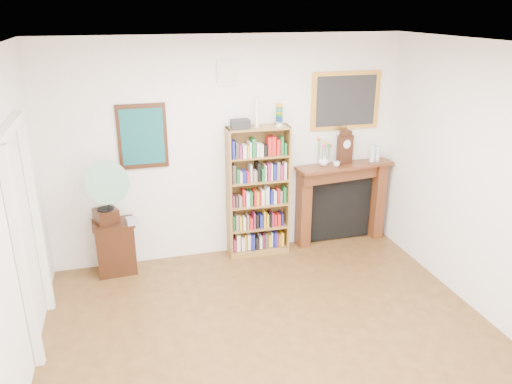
# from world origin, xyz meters

# --- Properties ---
(room) EXTENTS (4.51, 5.01, 2.81)m
(room) POSITION_xyz_m (0.00, 0.00, 1.40)
(room) COLOR #4F2F18
(room) RESTS_ON ground
(door_casing) EXTENTS (0.08, 1.02, 2.17)m
(door_casing) POSITION_xyz_m (-2.21, 1.20, 1.26)
(door_casing) COLOR white
(door_casing) RESTS_ON left_wall
(teal_poster) EXTENTS (0.58, 0.04, 0.78)m
(teal_poster) POSITION_xyz_m (-1.05, 2.48, 1.65)
(teal_poster) COLOR black
(teal_poster) RESTS_ON back_wall
(small_picture) EXTENTS (0.26, 0.04, 0.30)m
(small_picture) POSITION_xyz_m (0.00, 2.48, 2.35)
(small_picture) COLOR white
(small_picture) RESTS_ON back_wall
(gilt_painting) EXTENTS (0.95, 0.04, 0.75)m
(gilt_painting) POSITION_xyz_m (1.55, 2.48, 1.95)
(gilt_painting) COLOR gold
(gilt_painting) RESTS_ON back_wall
(bookshelf) EXTENTS (0.79, 0.30, 1.97)m
(bookshelf) POSITION_xyz_m (0.34, 2.34, 0.95)
(bookshelf) COLOR brown
(bookshelf) RESTS_ON floor
(side_cabinet) EXTENTS (0.51, 0.38, 0.67)m
(side_cabinet) POSITION_xyz_m (-1.48, 2.30, 0.33)
(side_cabinet) COLOR black
(side_cabinet) RESTS_ON floor
(fireplace) EXTENTS (1.37, 0.45, 1.13)m
(fireplace) POSITION_xyz_m (1.53, 2.40, 0.67)
(fireplace) COLOR #4A2411
(fireplace) RESTS_ON floor
(gramophone) EXTENTS (0.69, 0.76, 0.83)m
(gramophone) POSITION_xyz_m (-1.56, 2.21, 1.14)
(gramophone) COLOR black
(gramophone) RESTS_ON side_cabinet
(cd_stack) EXTENTS (0.14, 0.14, 0.08)m
(cd_stack) POSITION_xyz_m (-1.27, 2.19, 0.71)
(cd_stack) COLOR silver
(cd_stack) RESTS_ON side_cabinet
(mantel_clock) EXTENTS (0.21, 0.14, 0.44)m
(mantel_clock) POSITION_xyz_m (1.53, 2.38, 1.35)
(mantel_clock) COLOR black
(mantel_clock) RESTS_ON fireplace
(flower_vase) EXTENTS (0.18, 0.18, 0.14)m
(flower_vase) POSITION_xyz_m (1.23, 2.36, 1.20)
(flower_vase) COLOR white
(flower_vase) RESTS_ON fireplace
(teacup) EXTENTS (0.12, 0.12, 0.07)m
(teacup) POSITION_xyz_m (1.38, 2.28, 1.17)
(teacup) COLOR silver
(teacup) RESTS_ON fireplace
(bottle_left) EXTENTS (0.07, 0.07, 0.24)m
(bottle_left) POSITION_xyz_m (1.93, 2.36, 1.25)
(bottle_left) COLOR silver
(bottle_left) RESTS_ON fireplace
(bottle_right) EXTENTS (0.06, 0.06, 0.20)m
(bottle_right) POSITION_xyz_m (2.01, 2.36, 1.23)
(bottle_right) COLOR silver
(bottle_right) RESTS_ON fireplace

